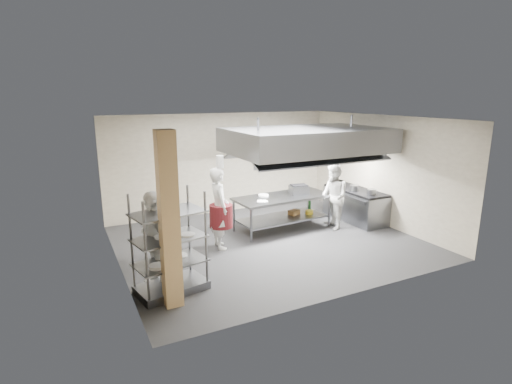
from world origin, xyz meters
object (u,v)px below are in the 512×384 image
pass_rack (169,243)px  chef_line (333,197)px  island (282,212)px  chef_plating (154,240)px  griddle (299,190)px  cooking_range (355,205)px  chef_head (219,208)px  stockpot (354,188)px

pass_rack → chef_line: size_ratio=1.06×
island → chef_line: chef_line is taller
chef_line → chef_plating: 5.18m
griddle → cooking_range: bearing=2.8°
chef_head → chef_line: bearing=-86.0°
pass_rack → cooking_range: bearing=6.2°
chef_line → griddle: chef_line is taller
griddle → island: bearing=-169.7°
island → cooking_range: size_ratio=1.31×
cooking_range → griddle: (-1.78, 0.23, 0.61)m
cooking_range → chef_head: bearing=-176.1°
island → pass_rack: (-3.60, -2.15, 0.48)m
chef_plating → stockpot: chef_plating is taller
pass_rack → chef_head: chef_head is taller
griddle → stockpot: 1.64m
chef_line → chef_plating: (-5.02, -1.25, 0.04)m
pass_rack → stockpot: size_ratio=8.11×
island → chef_head: 2.14m
island → chef_plating: 4.24m
island → chef_head: size_ratio=1.36×
cooking_range → chef_line: bearing=-162.0°
chef_plating → griddle: (4.30, 1.82, 0.10)m
pass_rack → stockpot: pass_rack is taller
chef_head → griddle: size_ratio=4.08×
chef_line → chef_head: bearing=-75.8°
griddle → stockpot: size_ratio=2.05×
chef_plating → chef_head: bearing=116.5°
chef_head → chef_plating: chef_head is taller
chef_plating → stockpot: bearing=94.5°
island → pass_rack: 4.22m
griddle → chef_plating: bearing=-147.0°
island → stockpot: 2.20m
pass_rack → chef_head: 2.28m
cooking_range → chef_head: 4.33m
cooking_range → stockpot: (-0.17, -0.11, 0.56)m
chef_head → stockpot: (4.12, 0.18, 0.02)m
cooking_range → chef_plating: chef_plating is taller
chef_plating → cooking_range: bearing=95.1°
island → griddle: griddle is taller
cooking_range → chef_plating: size_ratio=1.08×
chef_line → chef_plating: chef_plating is taller
island → griddle: size_ratio=5.54×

